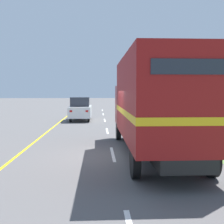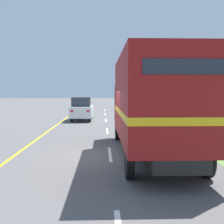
% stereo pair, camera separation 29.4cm
% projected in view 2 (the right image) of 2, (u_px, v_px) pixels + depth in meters
% --- Properties ---
extents(ground_plane, '(200.00, 200.00, 0.00)m').
position_uv_depth(ground_plane, '(110.00, 156.00, 10.83)').
color(ground_plane, '#5B5959').
extents(edge_line_yellow, '(0.12, 54.10, 0.01)m').
position_uv_depth(edge_line_yellow, '(59.00, 123.00, 22.05)').
color(edge_line_yellow, yellow).
rests_on(edge_line_yellow, ground).
extents(centre_dash_near, '(0.12, 2.60, 0.01)m').
position_uv_depth(centre_dash_near, '(110.00, 154.00, 11.12)').
color(centre_dash_near, white).
rests_on(centre_dash_near, ground).
extents(centre_dash_mid_a, '(0.12, 2.60, 0.01)m').
position_uv_depth(centre_dash_mid_a, '(107.00, 131.00, 17.70)').
color(centre_dash_mid_a, white).
rests_on(centre_dash_mid_a, ground).
extents(centre_dash_mid_b, '(0.12, 2.60, 0.01)m').
position_uv_depth(centre_dash_mid_b, '(106.00, 120.00, 24.28)').
color(centre_dash_mid_b, white).
rests_on(centre_dash_mid_b, ground).
extents(centre_dash_far, '(0.12, 2.60, 0.01)m').
position_uv_depth(centre_dash_far, '(105.00, 114.00, 30.85)').
color(centre_dash_far, white).
rests_on(centre_dash_far, ground).
extents(centre_dash_farthest, '(0.12, 2.60, 0.01)m').
position_uv_depth(centre_dash_farthest, '(105.00, 110.00, 37.43)').
color(centre_dash_farthest, white).
rests_on(centre_dash_farthest, ground).
extents(horse_trailer_truck, '(2.60, 8.68, 3.67)m').
position_uv_depth(horse_trailer_truck, '(153.00, 103.00, 10.43)').
color(horse_trailer_truck, black).
rests_on(horse_trailer_truck, ground).
extents(lead_car_white, '(1.80, 4.40, 2.01)m').
position_uv_depth(lead_car_white, '(82.00, 109.00, 24.19)').
color(lead_car_white, black).
rests_on(lead_car_white, ground).
extents(highway_sign, '(2.06, 0.09, 2.71)m').
position_uv_depth(highway_sign, '(210.00, 105.00, 17.65)').
color(highway_sign, '#9E9EA3').
rests_on(highway_sign, ground).
extents(roadside_tree_mid, '(3.74, 3.74, 5.07)m').
position_uv_depth(roadside_tree_mid, '(205.00, 85.00, 31.15)').
color(roadside_tree_mid, brown).
rests_on(roadside_tree_mid, ground).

